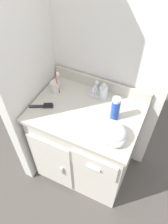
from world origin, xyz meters
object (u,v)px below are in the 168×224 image
(toothbrush_cup, at_px, (55,87))
(shaving_cream_can, at_px, (115,109))
(soap_dispenser, at_px, (104,92))
(hand_towel, at_px, (112,133))
(hairbrush, at_px, (45,106))

(toothbrush_cup, relative_size, shaving_cream_can, 1.07)
(toothbrush_cup, relative_size, soap_dispenser, 1.49)
(toothbrush_cup, xyz_separation_m, hand_towel, (0.54, -0.23, 0.00))
(hand_towel, bearing_deg, soap_dispenser, 119.71)
(shaving_cream_can, relative_size, hand_towel, 0.87)
(soap_dispenser, relative_size, hairbrush, 0.79)
(hairbrush, height_order, hand_towel, hand_towel)
(shaving_cream_can, height_order, hairbrush, shaving_cream_can)
(soap_dispenser, height_order, hand_towel, soap_dispenser)
(shaving_cream_can, xyz_separation_m, hand_towel, (0.04, -0.17, -0.04))
(toothbrush_cup, bearing_deg, soap_dispenser, 15.39)
(toothbrush_cup, relative_size, hand_towel, 0.93)
(soap_dispenser, bearing_deg, shaving_cream_can, -47.07)
(toothbrush_cup, bearing_deg, hand_towel, -23.03)
(soap_dispenser, distance_m, shaving_cream_can, 0.22)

